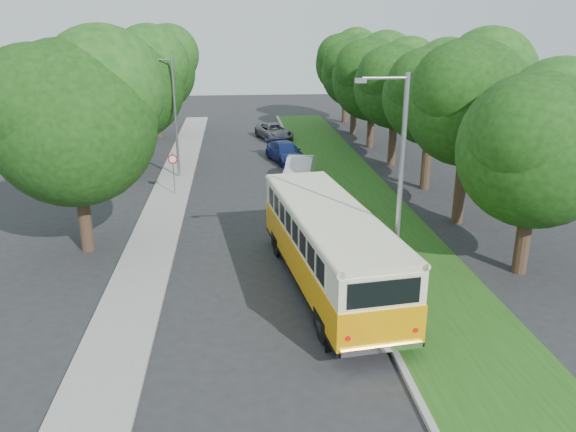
{
  "coord_description": "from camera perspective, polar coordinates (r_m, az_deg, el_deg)",
  "views": [
    {
      "loc": [
        -0.99,
        -19.48,
        9.4
      ],
      "look_at": [
        1.22,
        3.41,
        1.5
      ],
      "focal_mm": 35.0,
      "sensor_mm": 36.0,
      "label": 1
    }
  ],
  "objects": [
    {
      "name": "car_grey",
      "position": [
        48.45,
        -1.42,
        8.57
      ],
      "size": [
        3.38,
        5.18,
        1.33
      ],
      "primitive_type": "imported",
      "rotation": [
        0.0,
        0.0,
        0.27
      ],
      "color": "#57585E",
      "rests_on": "ground"
    },
    {
      "name": "ground",
      "position": [
        21.66,
        -2.38,
        -6.79
      ],
      "size": [
        120.0,
        120.0,
        0.0
      ],
      "primitive_type": "plane",
      "color": "#252527",
      "rests_on": "ground"
    },
    {
      "name": "vintage_bus",
      "position": [
        20.62,
        4.14,
        -3.33
      ],
      "size": [
        4.08,
        11.01,
        3.19
      ],
      "primitive_type": null,
      "rotation": [
        0.0,
        0.0,
        0.12
      ],
      "color": "#FA9F07",
      "rests_on": "ground"
    },
    {
      "name": "lamppost_near",
      "position": [
        18.46,
        11.06,
        2.78
      ],
      "size": [
        1.71,
        0.16,
        8.0
      ],
      "color": "gray",
      "rests_on": "ground"
    },
    {
      "name": "sidewalk",
      "position": [
        26.48,
        -13.44,
        -2.24
      ],
      "size": [
        2.2,
        70.0,
        0.12
      ],
      "primitive_type": "cube",
      "color": "gray",
      "rests_on": "ground"
    },
    {
      "name": "treeline",
      "position": [
        37.86,
        0.8,
        13.7
      ],
      "size": [
        24.27,
        41.91,
        9.46
      ],
      "color": "#332319",
      "rests_on": "ground"
    },
    {
      "name": "car_silver",
      "position": [
        29.59,
        2.48,
        1.71
      ],
      "size": [
        2.63,
        4.02,
        1.27
      ],
      "primitive_type": "imported",
      "rotation": [
        0.0,
        0.0,
        -0.33
      ],
      "color": "#B5B5BA",
      "rests_on": "ground"
    },
    {
      "name": "grass_verge",
      "position": [
        27.11,
        9.67,
        -1.47
      ],
      "size": [
        4.5,
        70.0,
        0.13
      ],
      "primitive_type": "cube",
      "color": "#224B14",
      "rests_on": "ground"
    },
    {
      "name": "car_white",
      "position": [
        35.12,
        1.18,
        4.72
      ],
      "size": [
        2.64,
        4.89,
        1.53
      ],
      "primitive_type": "imported",
      "rotation": [
        0.0,
        0.0,
        -0.23
      ],
      "color": "silver",
      "rests_on": "ground"
    },
    {
      "name": "curb",
      "position": [
        26.6,
        4.77,
        -1.63
      ],
      "size": [
        0.2,
        70.0,
        0.15
      ],
      "primitive_type": "cube",
      "color": "gray",
      "rests_on": "ground"
    },
    {
      "name": "car_blue",
      "position": [
        40.31,
        -0.22,
        6.48
      ],
      "size": [
        3.09,
        5.08,
        1.38
      ],
      "primitive_type": "imported",
      "rotation": [
        0.0,
        0.0,
        0.26
      ],
      "color": "navy",
      "rests_on": "ground"
    },
    {
      "name": "warning_sign",
      "position": [
        32.58,
        -11.59,
        4.92
      ],
      "size": [
        0.56,
        0.1,
        2.5
      ],
      "color": "gray",
      "rests_on": "ground"
    },
    {
      "name": "lamppost_far",
      "position": [
        36.07,
        -11.55,
        10.16
      ],
      "size": [
        1.71,
        0.16,
        7.5
      ],
      "color": "gray",
      "rests_on": "ground"
    }
  ]
}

